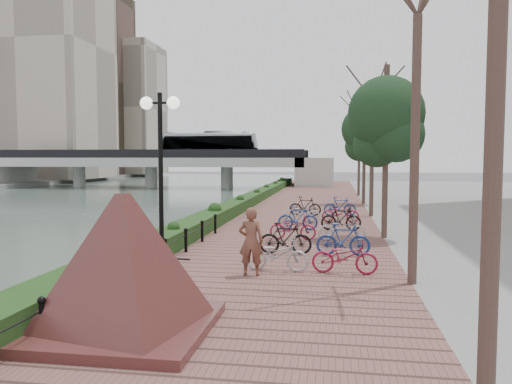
% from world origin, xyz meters
% --- Properties ---
extents(ground, '(220.00, 220.00, 0.00)m').
position_xyz_m(ground, '(0.00, 0.00, 0.00)').
color(ground, '#59595B').
rests_on(ground, ground).
extents(river_water, '(30.00, 130.00, 0.02)m').
position_xyz_m(river_water, '(-15.00, 25.00, 0.01)').
color(river_water, '#4F635A').
rests_on(river_water, ground).
extents(promenade, '(8.00, 75.00, 0.50)m').
position_xyz_m(promenade, '(4.00, 17.50, 0.25)').
color(promenade, brown).
rests_on(promenade, ground).
extents(hedge, '(1.10, 56.00, 0.60)m').
position_xyz_m(hedge, '(0.60, 20.00, 0.80)').
color(hedge, '#1B3513').
rests_on(hedge, promenade).
extents(chain_fence, '(0.10, 14.10, 0.70)m').
position_xyz_m(chain_fence, '(1.40, 2.00, 0.85)').
color(chain_fence, black).
rests_on(chain_fence, promenade).
extents(granite_monument, '(4.57, 4.57, 2.44)m').
position_xyz_m(granite_monument, '(2.50, -2.25, 1.73)').
color(granite_monument, '#401F1B').
rests_on(granite_monument, promenade).
extents(lamppost, '(1.02, 0.32, 4.66)m').
position_xyz_m(lamppost, '(1.79, 1.66, 3.88)').
color(lamppost, black).
rests_on(lamppost, promenade).
extents(motorcycle, '(0.55, 1.42, 0.87)m').
position_xyz_m(motorcycle, '(2.74, -0.54, 0.94)').
color(motorcycle, black).
rests_on(motorcycle, promenade).
extents(pedestrian, '(0.66, 0.45, 1.78)m').
position_xyz_m(pedestrian, '(4.00, 2.21, 1.39)').
color(pedestrian, brown).
rests_on(pedestrian, promenade).
extents(bicycle_parking, '(2.40, 14.69, 1.00)m').
position_xyz_m(bicycle_parking, '(5.50, 9.13, 0.97)').
color(bicycle_parking, '#B2B1B6').
rests_on(bicycle_parking, promenade).
extents(street_trees, '(3.20, 37.12, 6.80)m').
position_xyz_m(street_trees, '(8.00, 12.68, 3.69)').
color(street_trees, '#392822').
rests_on(street_trees, promenade).
extents(bridge, '(36.00, 10.77, 6.50)m').
position_xyz_m(bridge, '(-13.54, 45.00, 3.37)').
color(bridge, '#9F9F9A').
rests_on(bridge, ground).
extents(far_buildings, '(35.00, 38.00, 38.00)m').
position_xyz_m(far_buildings, '(-41.66, 65.91, 16.12)').
color(far_buildings, '#AA9F8E').
rests_on(far_buildings, far_bank).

